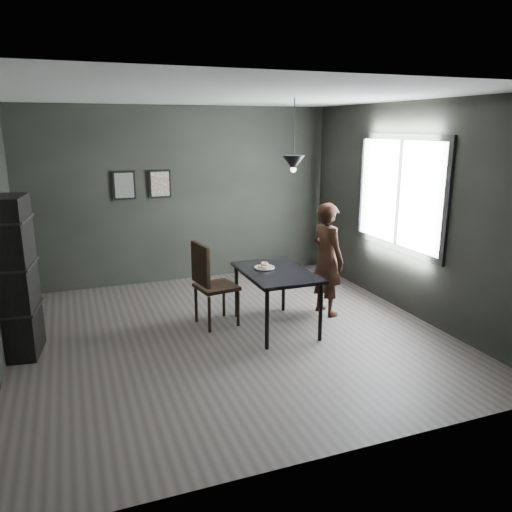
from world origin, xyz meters
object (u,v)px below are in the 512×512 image
object	(u,v)px
woman	(327,259)
shelf_unit	(17,278)
white_plate	(264,268)
pendant_lamp	(293,163)
cafe_table	(276,277)
wood_chair	(209,279)

from	to	relation	value
woman	shelf_unit	bearing A→B (deg)	76.74
white_plate	woman	size ratio (longest dim) A/B	0.15
woman	white_plate	bearing A→B (deg)	83.38
woman	pendant_lamp	xyz separation A→B (m)	(-0.58, -0.14, 1.29)
cafe_table	white_plate	distance (m)	0.20
cafe_table	woman	bearing A→B (deg)	15.78
woman	shelf_unit	xyz separation A→B (m)	(-3.75, 0.09, 0.13)
cafe_table	pendant_lamp	xyz separation A→B (m)	(0.25, 0.10, 1.38)
white_plate	shelf_unit	bearing A→B (deg)	176.49
cafe_table	pendant_lamp	bearing A→B (deg)	21.80
shelf_unit	pendant_lamp	bearing A→B (deg)	3.92
white_plate	wood_chair	world-z (taller)	wood_chair
white_plate	woman	distance (m)	0.94
cafe_table	shelf_unit	distance (m)	2.95
pendant_lamp	white_plate	bearing A→B (deg)	172.08
cafe_table	shelf_unit	size ratio (longest dim) A/B	0.68
woman	wood_chair	size ratio (longest dim) A/B	1.40
white_plate	pendant_lamp	xyz separation A→B (m)	(0.35, -0.05, 1.29)
cafe_table	wood_chair	size ratio (longest dim) A/B	1.11
white_plate	shelf_unit	xyz separation A→B (m)	(-2.82, 0.17, 0.13)
cafe_table	woman	xyz separation A→B (m)	(0.83, 0.24, 0.09)
white_plate	wood_chair	size ratio (longest dim) A/B	0.21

